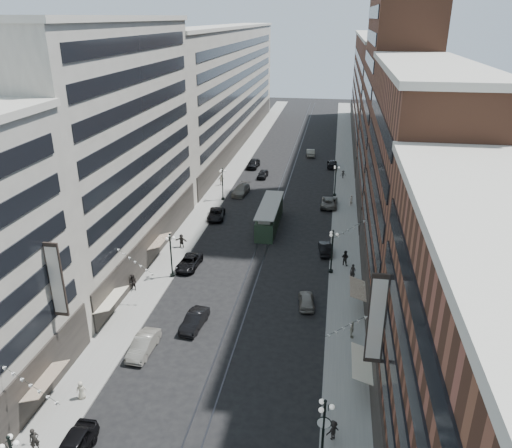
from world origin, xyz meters
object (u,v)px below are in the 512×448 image
Objects in this scene: pedestrian_2 at (133,282)px; car_2 at (189,262)px; pedestrian_4 at (352,330)px; car_13 at (263,174)px; pedestrian_3 at (333,430)px; car_10 at (325,248)px; lamppost_se_far at (332,250)px; car_8 at (241,190)px; lamppost_se_mid at (335,179)px; car_1 at (143,345)px; car_4 at (306,300)px; car_14 at (310,153)px; lamppost_sw_mid at (223,183)px; pedestrian_8 at (351,200)px; lamppost_se_near at (323,429)px; pedestrian_9 at (343,174)px; lamppost_sw_far at (171,254)px; streetcar at (270,216)px; car_9 at (253,164)px; pedestrian_extra_1 at (353,272)px; pedestrian_extra_0 at (361,362)px; pedestrian_1 at (81,390)px; pedestrian_0 at (34,440)px; car_11 at (329,202)px; pedestrian_5 at (181,241)px; pedestrian_7 at (345,258)px; car_5 at (195,320)px; car_7 at (216,214)px.

car_2 is at bearing 71.32° from pedestrian_2.
pedestrian_4 is 52.06m from car_13.
car_10 is (-1.57, 31.20, -0.25)m from pedestrian_3.
car_8 is (-16.00, 26.48, -2.30)m from lamppost_se_far.
lamppost_se_mid is 48.99m from car_1.
car_14 is at bearing -93.41° from car_4.
pedestrian_8 is at bearing 1.36° from lamppost_sw_mid.
car_4 is 0.97× the size of car_13.
car_4 is 0.84× the size of car_14.
pedestrian_4 is at bearing 81.54° from lamppost_se_near.
lamppost_sw_mid reaches higher than pedestrian_9.
lamppost_sw_far and lamppost_sw_mid have the same top height.
car_9 is (-7.40, 29.95, -0.72)m from streetcar.
pedestrian_2 is (-5.13, 10.28, 0.34)m from car_1.
pedestrian_extra_1 reaches higher than pedestrian_4.
pedestrian_9 is (7.08, -15.85, 0.11)m from car_14.
pedestrian_4 is (2.24, -12.92, -2.08)m from lamppost_se_far.
lamppost_sw_mid is at bearing -122.57° from pedestrian_extra_0.
car_13 is 15.19m from pedestrian_9.
lamppost_sw_far reaches higher than car_10.
lamppost_se_near and lamppost_se_far have the same top height.
car_4 is 2.55× the size of pedestrian_1.
pedestrian_0 is 71.60m from pedestrian_9.
car_11 is 15.46m from pedestrian_9.
lamppost_se_mid is (0.00, 56.00, -0.12)m from lamppost_se_near.
car_1 is 2.62× the size of pedestrian_8.
lamppost_se_far is 23.13m from pedestrian_2.
car_8 is (-16.72, 52.20, -0.16)m from pedestrian_3.
pedestrian_8 is (2.69, 51.50, -2.17)m from lamppost_se_near.
car_8 is 0.99× the size of car_11.
car_2 is 56.54m from car_14.
pedestrian_5 reaches higher than car_14.
pedestrian_7 is at bearing 98.51° from car_11.
car_2 is (-17.17, -29.25, -2.41)m from lamppost_se_mid.
pedestrian_1 is 67.82m from car_9.
pedestrian_8 reaches higher than pedestrian_1.
lamppost_sw_far is at bearing 126.02° from car_5.
lamppost_se_far reaches higher than pedestrian_7.
pedestrian_3 is (3.12, -17.97, 0.27)m from car_4.
lamppost_se_far is 2.91× the size of pedestrian_extra_1.
streetcar is at bearing 79.97° from car_14.
car_9 is 25.58m from car_11.
pedestrian_9 is (17.98, 56.30, 0.12)m from car_1.
pedestrian_3 is at bearing -50.85° from car_2.
lamppost_se_near reaches higher than pedestrian_8.
lamppost_sw_mid is 2.91× the size of pedestrian_extra_1.
streetcar is 6.78× the size of pedestrian_5.
car_10 is at bearing -36.43° from car_7.
lamppost_sw_far is at bearing 68.54° from pedestrian_4.
car_1 is 18.92m from pedestrian_3.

